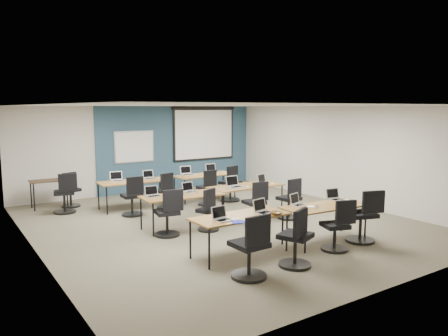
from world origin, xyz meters
TOP-DOWN VIEW (x-y plane):
  - floor at (0.00, 0.00)m, footprint 8.00×9.00m
  - ceiling at (0.00, 0.00)m, footprint 8.00×9.00m
  - wall_back at (0.00, 4.50)m, footprint 8.00×0.04m
  - wall_front at (0.00, -4.50)m, footprint 8.00×0.04m
  - wall_left at (-4.00, 0.00)m, footprint 0.04×9.00m
  - wall_right at (4.00, 0.00)m, footprint 0.04×9.00m
  - blue_accent_panel at (1.25, 4.47)m, footprint 5.50×0.04m
  - whiteboard at (-0.30, 4.43)m, footprint 1.28×0.03m
  - projector_screen at (2.20, 4.41)m, footprint 2.40×0.10m
  - training_table_front_left at (-0.94, -2.07)m, footprint 1.81×0.75m
  - training_table_front_right at (0.95, -2.34)m, footprint 1.79×0.75m
  - training_table_mid_left at (-0.92, 0.16)m, footprint 1.82×0.76m
  - training_table_mid_right at (0.96, 0.33)m, footprint 1.90×0.79m
  - training_table_back_left at (-1.08, 2.52)m, footprint 1.87×0.78m
  - training_table_back_right at (1.04, 2.44)m, footprint 1.79×0.75m
  - laptop_0 at (-1.40, -2.17)m, footprint 0.31×0.26m
  - mouse_0 at (-1.16, -2.30)m, footprint 0.08×0.10m
  - task_chair_0 at (-1.44, -3.07)m, footprint 0.57×0.57m
  - laptop_1 at (-0.48, -2.13)m, footprint 0.33×0.28m
  - mouse_1 at (-0.28, -2.35)m, footprint 0.07×0.10m
  - task_chair_1 at (-0.53, -3.10)m, footprint 0.59×0.55m
  - laptop_2 at (0.49, -2.03)m, footprint 0.30×0.26m
  - mouse_2 at (0.74, -2.30)m, footprint 0.07×0.11m
  - task_chair_2 at (0.70, -2.89)m, footprint 0.51×0.50m
  - laptop_3 at (1.51, -2.08)m, footprint 0.30×0.26m
  - mouse_3 at (1.68, -2.27)m, footprint 0.08×0.10m
  - task_chair_3 at (1.54, -2.80)m, footprint 0.60×0.58m
  - laptop_4 at (-1.54, 0.36)m, footprint 0.30×0.26m
  - mouse_4 at (-1.24, 0.16)m, footprint 0.07×0.10m
  - task_chair_4 at (-1.50, -0.31)m, footprint 0.52×0.52m
  - laptop_5 at (-0.64, 0.35)m, footprint 0.30×0.25m
  - mouse_5 at (-0.38, 0.07)m, footprint 0.09×0.11m
  - task_chair_5 at (-0.61, -0.45)m, footprint 0.49×0.46m
  - laptop_6 at (0.59, 0.30)m, footprint 0.36×0.31m
  - mouse_6 at (0.84, 0.12)m, footprint 0.09×0.11m
  - task_chair_6 at (0.66, -0.46)m, footprint 0.50×0.50m
  - laptop_7 at (1.48, 0.27)m, footprint 0.33×0.28m
  - mouse_7 at (1.60, 0.07)m, footprint 0.08×0.11m
  - task_chair_7 at (1.55, -0.65)m, footprint 0.52×0.52m
  - laptop_8 at (-1.47, 2.77)m, footprint 0.32×0.28m
  - mouse_8 at (-1.21, 2.57)m, footprint 0.09×0.12m
  - task_chair_8 at (-1.46, 1.73)m, footprint 0.52×0.52m
  - laptop_9 at (-0.62, 2.63)m, footprint 0.30×0.25m
  - mouse_9 at (-0.40, 2.51)m, footprint 0.06×0.09m
  - task_chair_9 at (-0.45, 1.93)m, footprint 0.50×0.49m
  - laptop_10 at (0.59, 2.70)m, footprint 0.32×0.28m
  - mouse_10 at (0.79, 2.57)m, footprint 0.08×0.11m
  - task_chair_10 at (0.69, 1.72)m, footprint 0.50×0.50m
  - laptop_11 at (1.43, 2.67)m, footprint 0.34×0.29m
  - mouse_11 at (1.70, 2.45)m, footprint 0.08×0.10m
  - task_chair_11 at (1.52, 1.81)m, footprint 0.58×0.56m
  - blue_mousepad at (-1.22, -2.43)m, footprint 0.27×0.25m
  - snack_bowl at (-0.36, -2.39)m, footprint 0.25×0.25m
  - snack_plate at (0.61, -2.27)m, footprint 0.21×0.21m
  - coffee_cup at (0.63, -2.40)m, footprint 0.08×0.08m
  - utility_table at (-2.98, 3.79)m, footprint 0.95×0.53m
  - spare_chair_a at (-2.50, 3.54)m, footprint 0.49×0.48m
  - spare_chair_b at (-2.78, 2.93)m, footprint 0.55×0.55m

SIDE VIEW (x-z plane):
  - floor at x=0.00m, z-range -0.01..0.01m
  - task_chair_5 at x=-0.61m, z-range -0.09..0.86m
  - spare_chair_a at x=-2.50m, z-range -0.09..0.88m
  - task_chair_9 at x=-0.45m, z-range -0.09..0.89m
  - task_chair_6 at x=0.66m, z-range -0.09..0.89m
  - task_chair_2 at x=0.70m, z-range -0.09..0.89m
  - task_chair_10 at x=0.69m, z-range -0.09..0.90m
  - task_chair_8 at x=-1.46m, z-range -0.09..0.91m
  - task_chair_7 at x=1.55m, z-range -0.09..0.91m
  - task_chair_4 at x=-1.50m, z-range -0.09..0.91m
  - spare_chair_b at x=-2.78m, z-range -0.09..0.94m
  - task_chair_1 at x=-0.53m, z-range -0.09..0.94m
  - task_chair_11 at x=1.52m, z-range -0.09..0.95m
  - task_chair_0 at x=-1.44m, z-range -0.09..0.95m
  - task_chair_3 at x=1.54m, z-range -0.09..0.97m
  - utility_table at x=-2.98m, z-range 0.29..1.04m
  - training_table_back_right at x=1.04m, z-range 0.32..1.05m
  - training_table_front_right at x=0.95m, z-range 0.32..1.05m
  - training_table_front_left at x=-0.94m, z-range 0.32..1.05m
  - training_table_mid_left at x=-0.92m, z-range 0.32..1.05m
  - training_table_back_left at x=-1.08m, z-range 0.32..1.05m
  - training_table_mid_right at x=0.96m, z-range 0.32..1.05m
  - blue_mousepad at x=-1.22m, z-range 0.73..0.74m
  - snack_plate at x=0.61m, z-range 0.73..0.74m
  - mouse_3 at x=1.68m, z-range 0.73..0.76m
  - mouse_9 at x=-0.40m, z-range 0.73..0.76m
  - mouse_0 at x=-1.16m, z-range 0.73..0.76m
  - mouse_11 at x=1.70m, z-range 0.73..0.76m
  - mouse_7 at x=1.60m, z-range 0.73..0.76m
  - mouse_10 at x=0.79m, z-range 0.73..0.76m
  - mouse_6 at x=0.84m, z-range 0.73..0.76m
  - mouse_5 at x=-0.38m, z-range 0.72..0.76m
  - mouse_4 at x=-1.24m, z-range 0.72..0.76m
  - mouse_1 at x=-0.28m, z-range 0.72..0.76m
  - mouse_2 at x=0.74m, z-range 0.72..0.76m
  - mouse_8 at x=-1.21m, z-range 0.72..0.76m
  - snack_bowl at x=-0.36m, z-range 0.73..0.78m
  - coffee_cup at x=0.63m, z-range 0.74..0.80m
  - laptop_9 at x=-0.62m, z-range 0.67..0.90m
  - laptop_5 at x=-0.64m, z-range 0.67..0.90m
  - laptop_4 at x=-1.54m, z-range 0.67..0.90m
  - laptop_2 at x=0.49m, z-range 0.67..0.90m
  - laptop_3 at x=1.51m, z-range 0.67..0.91m
  - laptop_0 at x=-1.40m, z-range 0.67..0.91m
  - laptop_8 at x=-1.47m, z-range 0.67..0.91m
  - laptop_10 at x=0.59m, z-range 0.67..0.92m
  - laptop_7 at x=1.48m, z-range 0.67..0.92m
  - laptop_1 at x=-0.48m, z-range 0.67..0.92m
  - laptop_11 at x=1.43m, z-range 0.66..0.92m
  - laptop_6 at x=0.59m, z-range 0.66..0.93m
  - wall_back at x=0.00m, z-range 0.00..2.70m
  - wall_front at x=0.00m, z-range 0.00..2.70m
  - wall_left at x=-4.00m, z-range 0.00..2.70m
  - wall_right at x=4.00m, z-range 0.00..2.70m
  - blue_accent_panel at x=1.25m, z-range 0.00..2.70m
  - whiteboard at x=-0.30m, z-range 0.96..1.94m
  - projector_screen at x=2.20m, z-range 0.98..2.80m
  - ceiling at x=0.00m, z-range 2.69..2.71m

